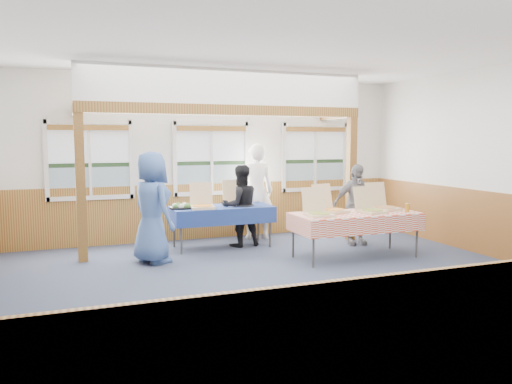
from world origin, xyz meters
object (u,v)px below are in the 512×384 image
woman_white (256,191)px  woman_black (240,206)px  table_right (355,216)px  man_blue (152,208)px  table_left (222,210)px  person_grey (356,204)px

woman_white → woman_black: 0.81m
table_right → man_blue: bearing=168.9°
table_left → woman_white: woman_white is taller
woman_white → person_grey: bearing=153.2°
woman_white → man_blue: (-2.26, -1.28, -0.05)m
table_right → table_left: bearing=143.5°
table_left → woman_black: 0.35m
table_right → woman_white: (-0.97, 2.12, 0.24)m
person_grey → man_blue: bearing=-173.3°
woman_white → person_grey: woman_white is taller
table_left → man_blue: size_ratio=1.12×
table_right → man_blue: size_ratio=1.21×
table_right → woman_white: bearing=118.1°
man_blue → table_right: bearing=-127.7°
woman_black → person_grey: bearing=159.1°
table_right → woman_black: 2.16m
woman_white → man_blue: size_ratio=1.06×
table_right → woman_black: (-1.50, 1.55, 0.05)m
table_left → person_grey: size_ratio=1.32×
woman_white → person_grey: size_ratio=1.25×
table_right → woman_black: size_ratio=1.44×
woman_black → woman_white: bearing=-136.9°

